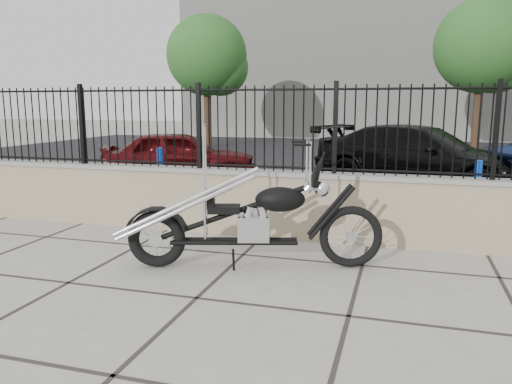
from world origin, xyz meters
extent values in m
plane|color=#99968E|center=(0.00, 0.00, 0.00)|extent=(90.00, 90.00, 0.00)
plane|color=black|center=(0.00, 12.50, 0.00)|extent=(30.00, 30.00, 0.00)
cube|color=gray|center=(0.00, 2.50, 0.48)|extent=(14.00, 0.36, 0.96)
cube|color=black|center=(0.00, 2.50, 1.56)|extent=(14.00, 0.08, 1.20)
cube|color=beige|center=(0.00, 26.50, 4.00)|extent=(22.00, 6.00, 8.00)
imported|color=#470A0C|center=(-3.34, 6.77, 0.63)|extent=(4.01, 2.84, 1.27)
imported|color=black|center=(2.28, 7.46, 0.71)|extent=(5.28, 3.71, 1.42)
cylinder|color=#0C4DB6|center=(-2.93, 4.95, 0.50)|extent=(0.14, 0.14, 1.01)
cylinder|color=#0D35CC|center=(3.08, 4.35, 0.50)|extent=(0.15, 0.15, 1.01)
cylinder|color=#382619|center=(-6.46, 16.37, 1.62)|extent=(0.32, 0.32, 3.25)
sphere|color=#2B6D29|center=(-6.46, 16.37, 4.11)|extent=(3.46, 3.46, 3.46)
cylinder|color=#382619|center=(4.56, 16.82, 1.67)|extent=(0.33, 0.33, 3.34)
sphere|color=#215A25|center=(4.56, 16.82, 4.23)|extent=(3.56, 3.56, 3.56)
camera|label=1|loc=(1.91, -4.34, 1.92)|focal=35.00mm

